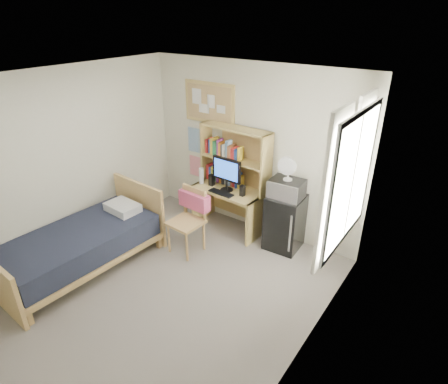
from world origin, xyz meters
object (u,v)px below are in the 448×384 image
Objects in this scene: microwave at (287,189)px; mini_fridge at (285,222)px; desk_fan at (288,169)px; speaker_left at (212,180)px; bed at (81,250)px; speaker_right at (242,191)px; monitor at (227,174)px; bulletin_board at (210,103)px; desk at (229,209)px; desk_chair at (186,222)px.

mini_fridge is at bearing 90.00° from microwave.
microwave is at bearing 0.00° from desk_fan.
desk_fan is at bearing 5.49° from speaker_left.
speaker_right is at bearing 58.81° from bed.
mini_fridge is 2.64× the size of desk_fan.
speaker_right is 0.53× the size of desk_fan.
speaker_left is 0.40× the size of microwave.
mini_fridge is 1.82× the size of microwave.
bulletin_board is at bearing 151.70° from monitor.
desk is at bearing 11.31° from speaker_left.
monitor is at bearing 65.37° from bed.
microwave is at bearing -9.92° from bulletin_board.
desk_chair is 0.97m from monitor.
mini_fridge is 0.41× the size of bed.
monitor is at bearing -177.64° from mini_fridge.
bulletin_board reaches higher than mini_fridge.
bulletin_board is at bearing 132.15° from speaker_left.
bulletin_board is 0.46× the size of bed.
bed is at bearing -137.71° from mini_fridge.
bulletin_board is 0.84× the size of desk.
bulletin_board is 1.16m from monitor.
bulletin_board is 1.90m from desk_chair.
bulletin_board reaches higher than speaker_left.
bulletin_board reaches higher than desk_chair.
bulletin_board is at bearing 160.40° from speaker_right.
speaker_right reaches higher than desk.
bed is at bearing -138.00° from desk_fan.
speaker_left is 1.09× the size of speaker_right.
mini_fridge is at bearing 4.84° from desk.
desk_chair is 3.07× the size of desk_fan.
speaker_right is at bearing -175.67° from microwave.
bulletin_board is at bearing 113.42° from desk_chair.
desk_chair is 0.92m from speaker_left.
speaker_right is 0.84m from desk_fan.
mini_fridge is 4.56× the size of speaker_left.
mini_fridge is at bearing 11.98° from speaker_right.
microwave is (2.03, 2.04, 0.69)m from bed.
bed is (-0.49, -2.31, -1.64)m from bulletin_board.
microwave reaches higher than desk_chair.
desk_chair is 1.51m from microwave.
desk_fan reaches higher than desk.
mini_fridge is at bearing 8.34° from monitor.
desk_chair is at bearing -143.88° from desk_fan.
desk_chair is at bearing -96.29° from monitor.
desk_chair is (-0.14, -0.89, 0.14)m from desk.
mini_fridge is 0.85m from desk_fan.
monitor is 1.69× the size of desk_fan.
desk is at bearing -26.42° from bulletin_board.
mini_fridge is 1.12m from monitor.
bed is 2.18m from speaker_left.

